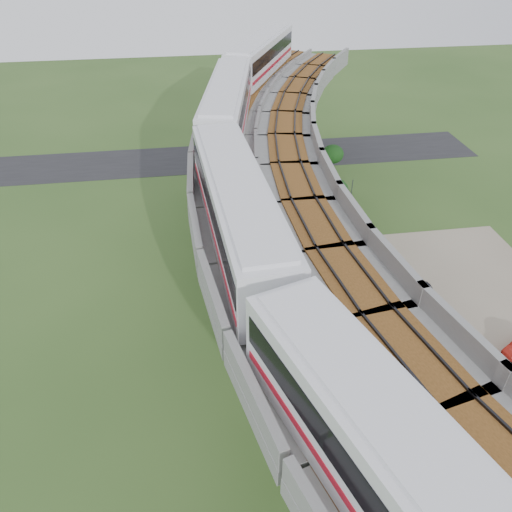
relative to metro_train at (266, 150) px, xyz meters
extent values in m
plane|color=#335221|center=(-0.42, -3.03, -12.31)|extent=(160.00, 160.00, 0.00)
cube|color=gray|center=(13.58, -5.03, -12.29)|extent=(18.00, 26.00, 0.04)
cube|color=#232326|center=(-0.42, 26.97, -12.29)|extent=(60.00, 8.00, 0.03)
cube|color=#99968E|center=(8.69, 28.77, -8.11)|extent=(2.86, 2.93, 8.40)
cube|color=#99968E|center=(8.69, 28.77, -3.31)|extent=(7.21, 5.74, 1.20)
cube|color=#99968E|center=(0.49, 7.39, -8.11)|extent=(2.35, 2.51, 8.40)
cube|color=#99968E|center=(0.49, 7.39, -3.31)|extent=(7.31, 3.58, 1.20)
cube|color=#99968E|center=(0.49, -13.45, -8.11)|extent=(2.35, 2.51, 8.40)
cube|color=#99968E|center=(0.49, -13.45, -3.31)|extent=(7.31, 3.58, 1.20)
cube|color=gray|center=(5.76, 23.51, -2.31)|extent=(16.42, 20.91, 0.80)
cube|color=gray|center=(1.91, 25.41, -1.41)|extent=(8.66, 17.08, 1.00)
cube|color=gray|center=(9.62, 21.61, -1.41)|extent=(8.66, 17.08, 1.00)
cube|color=brown|center=(3.79, 24.48, -1.85)|extent=(10.68, 18.08, 0.12)
cube|color=black|center=(3.79, 24.48, -1.73)|extent=(9.69, 17.59, 0.12)
cube|color=brown|center=(7.74, 22.54, -1.85)|extent=(10.68, 18.08, 0.12)
cube|color=black|center=(7.74, 22.54, -1.73)|extent=(9.69, 17.59, 0.12)
cube|color=gray|center=(0.27, 6.10, -2.31)|extent=(11.77, 20.03, 0.80)
cube|color=gray|center=(-3.98, 6.75, -1.41)|extent=(3.22, 18.71, 1.00)
cube|color=gray|center=(4.52, 5.44, -1.41)|extent=(3.22, 18.71, 1.00)
cube|color=brown|center=(-1.90, 6.43, -1.85)|extent=(5.44, 19.05, 0.12)
cube|color=black|center=(-1.90, 6.43, -1.73)|extent=(4.35, 18.88, 0.12)
cube|color=brown|center=(2.45, 5.76, -1.85)|extent=(5.44, 19.05, 0.12)
cube|color=black|center=(2.45, 5.76, -1.73)|extent=(4.35, 18.88, 0.12)
cube|color=gray|center=(0.27, -12.16, -2.31)|extent=(11.77, 20.03, 0.80)
cube|color=gray|center=(-3.98, -12.81, -1.41)|extent=(3.22, 18.71, 1.00)
cube|color=gray|center=(4.52, -11.50, -1.41)|extent=(3.22, 18.71, 1.00)
cube|color=brown|center=(-1.90, -12.49, -1.85)|extent=(5.44, 19.05, 0.12)
cube|color=black|center=(-1.90, -12.49, -1.73)|extent=(4.35, 18.88, 0.12)
cube|color=brown|center=(2.45, -11.82, -1.85)|extent=(5.44, 19.05, 0.12)
cube|color=black|center=(2.45, -11.82, -1.73)|extent=(4.35, 18.88, 0.12)
cube|color=silver|center=(0.38, -22.14, -0.07)|extent=(7.18, 15.10, 3.20)
cube|color=silver|center=(0.38, -22.14, 1.63)|extent=(6.43, 14.22, 0.22)
cube|color=black|center=(0.38, -22.14, 0.38)|extent=(7.05, 14.55, 1.15)
cube|color=silver|center=(-2.51, -6.85, -0.07)|extent=(3.62, 15.14, 3.20)
cube|color=silver|center=(-2.51, -6.85, 1.63)|extent=(3.03, 14.36, 0.22)
cube|color=black|center=(-2.51, -6.85, 0.38)|extent=(3.64, 14.54, 1.15)
cube|color=#A9101F|center=(-2.51, -6.85, -0.82)|extent=(3.64, 14.54, 0.30)
cube|color=black|center=(-2.51, -6.85, -1.53)|extent=(2.68, 12.84, 0.28)
cube|color=silver|center=(-1.51, 8.68, -0.07)|extent=(5.48, 15.24, 3.20)
cube|color=silver|center=(-1.51, 8.68, 1.63)|extent=(4.80, 14.40, 0.22)
cube|color=black|center=(-1.51, 8.68, 0.38)|extent=(5.42, 14.66, 1.15)
cube|color=#A9101F|center=(-1.51, 8.68, -0.82)|extent=(5.42, 14.66, 0.30)
cube|color=black|center=(-1.51, 8.68, -1.53)|extent=(4.27, 12.88, 0.28)
cube|color=silver|center=(3.31, 23.47, -0.07)|extent=(8.83, 14.72, 3.20)
cube|color=silver|center=(3.31, 23.47, 1.63)|extent=(8.03, 13.81, 0.22)
cube|color=black|center=(3.31, 23.47, 0.38)|extent=(8.63, 14.20, 1.15)
cube|color=#A9101F|center=(3.31, 23.47, -0.82)|extent=(8.63, 14.20, 0.30)
cube|color=black|center=(3.31, 23.47, -1.53)|extent=(7.15, 12.34, 0.28)
cylinder|color=#2D382D|center=(11.83, 16.26, -11.56)|extent=(0.08, 0.08, 1.50)
cube|color=#2D382D|center=(10.96, 13.95, -11.56)|extent=(1.69, 4.77, 1.40)
cylinder|color=#2D382D|center=(10.20, 11.60, -11.56)|extent=(0.08, 0.08, 1.50)
cube|color=#2D382D|center=(9.55, 9.21, -11.56)|extent=(1.23, 4.91, 1.40)
cylinder|color=#2D382D|center=(9.02, 6.80, -11.56)|extent=(0.08, 0.08, 1.50)
cube|color=#2D382D|center=(8.61, 4.36, -11.56)|extent=(0.75, 4.99, 1.40)
cylinder|color=#2D382D|center=(8.31, 1.91, -11.56)|extent=(0.08, 0.08, 1.50)
cube|color=#2D382D|center=(8.14, -0.56, -11.56)|extent=(0.27, 5.04, 1.40)
cylinder|color=#2D382D|center=(8.08, -3.03, -11.56)|extent=(0.08, 0.08, 1.50)
cube|color=#2D382D|center=(8.14, -5.50, -11.56)|extent=(0.27, 5.04, 1.40)
cylinder|color=#2D382D|center=(8.31, -7.96, -11.56)|extent=(0.08, 0.08, 1.50)
cube|color=#2D382D|center=(8.61, -10.42, -11.56)|extent=(0.75, 4.99, 1.40)
cylinder|color=#2D382D|center=(9.02, -12.86, -11.56)|extent=(0.08, 0.08, 1.50)
cube|color=#2D382D|center=(9.55, -15.27, -11.56)|extent=(1.23, 4.91, 1.40)
cylinder|color=#382314|center=(10.86, 20.81, -11.46)|extent=(0.18, 0.18, 1.70)
ellipsoid|color=#133611|center=(10.86, 20.81, -9.90)|extent=(2.35, 2.35, 1.99)
cylinder|color=#382314|center=(8.32, 11.95, -11.41)|extent=(0.18, 0.18, 1.79)
ellipsoid|color=#133611|center=(8.32, 11.95, -9.61)|extent=(3.04, 3.04, 2.58)
cylinder|color=#382314|center=(7.74, 6.75, -11.66)|extent=(0.18, 0.18, 1.30)
ellipsoid|color=#133611|center=(7.74, 6.75, -10.30)|extent=(2.36, 2.36, 2.00)
cylinder|color=#382314|center=(5.49, 1.10, -11.72)|extent=(0.18, 0.18, 1.17)
ellipsoid|color=#133611|center=(5.49, 1.10, -10.27)|extent=(2.90, 2.90, 2.47)
cylinder|color=#382314|center=(5.96, -8.16, -11.46)|extent=(0.18, 0.18, 1.70)
ellipsoid|color=#133611|center=(5.96, -8.16, -9.71)|extent=(2.99, 2.99, 2.54)
cylinder|color=#382314|center=(7.35, -13.02, -11.53)|extent=(0.18, 0.18, 1.56)
ellipsoid|color=#133611|center=(7.35, -13.02, -9.94)|extent=(2.70, 2.70, 2.29)
imported|color=silver|center=(13.46, -8.38, -11.67)|extent=(2.47, 3.75, 1.19)
imported|color=black|center=(11.27, -0.06, -11.74)|extent=(3.87, 2.11, 1.06)
camera|label=1|loc=(-4.70, -28.02, 12.16)|focal=35.00mm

